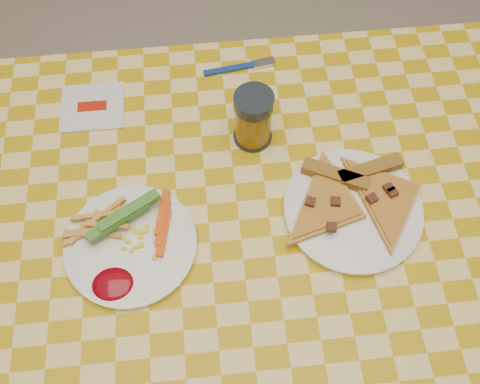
{
  "coord_description": "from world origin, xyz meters",
  "views": [
    {
      "loc": [
        -0.04,
        -0.35,
        1.57
      ],
      "look_at": [
        0.01,
        0.08,
        0.78
      ],
      "focal_mm": 40.0,
      "sensor_mm": 36.0,
      "label": 1
    }
  ],
  "objects_px": {
    "drink_glass": "(253,119)",
    "table": "(241,256)",
    "plate_right": "(353,210)",
    "plate_left": "(131,246)"
  },
  "relations": [
    {
      "from": "table",
      "to": "drink_glass",
      "type": "bearing_deg",
      "value": 78.09
    },
    {
      "from": "plate_left",
      "to": "plate_right",
      "type": "height_order",
      "value": "same"
    },
    {
      "from": "drink_glass",
      "to": "plate_right",
      "type": "bearing_deg",
      "value": -48.63
    },
    {
      "from": "plate_right",
      "to": "drink_glass",
      "type": "distance_m",
      "value": 0.23
    },
    {
      "from": "plate_right",
      "to": "drink_glass",
      "type": "xyz_separation_m",
      "value": [
        -0.15,
        0.17,
        0.05
      ]
    },
    {
      "from": "drink_glass",
      "to": "table",
      "type": "bearing_deg",
      "value": -101.91
    },
    {
      "from": "plate_right",
      "to": "drink_glass",
      "type": "relative_size",
      "value": 2.01
    },
    {
      "from": "plate_right",
      "to": "drink_glass",
      "type": "bearing_deg",
      "value": 131.37
    },
    {
      "from": "plate_left",
      "to": "plate_right",
      "type": "relative_size",
      "value": 0.92
    },
    {
      "from": "table",
      "to": "plate_left",
      "type": "bearing_deg",
      "value": 178.51
    }
  ]
}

